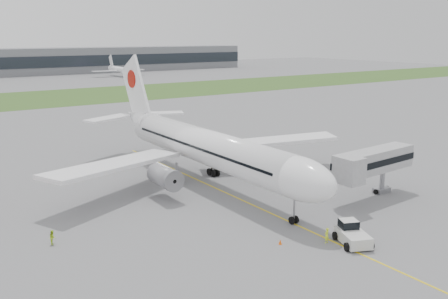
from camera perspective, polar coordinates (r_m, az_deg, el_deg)
ground at (r=69.85m, az=-0.32°, el=-4.74°), size 600.00×600.00×0.00m
apron_markings at (r=65.97m, az=2.12°, el=-5.83°), size 70.00×70.00×0.04m
grass_strip at (r=180.39m, az=-22.16°, el=5.28°), size 600.00×50.00×0.02m
airliner at (r=72.33m, az=-2.47°, el=0.52°), size 48.13×53.95×17.88m
pushback_tug at (r=54.36m, az=14.39°, el=-9.31°), size 4.22×4.98×2.24m
jet_bridge at (r=67.76m, az=16.41°, el=-1.46°), size 14.56×5.02×6.74m
safety_cone_left at (r=53.01m, az=6.44°, el=-10.45°), size 0.38×0.38×0.53m
safety_cone_right at (r=54.33m, az=13.55°, el=-10.11°), size 0.43×0.43×0.59m
ground_crew_near at (r=53.87m, az=11.66°, el=-9.59°), size 0.67×0.50×1.67m
ground_crew_far at (r=55.46m, az=-19.00°, el=-9.46°), size 0.72×0.85×1.54m
distant_aircraft_right at (r=267.55m, az=-11.93°, el=8.18°), size 28.70×25.62×10.53m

